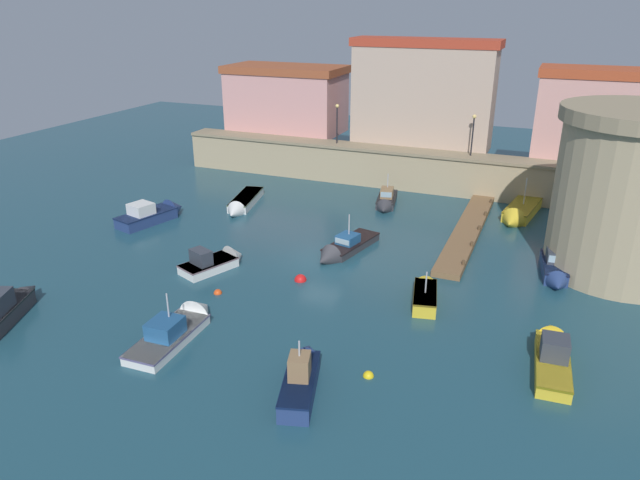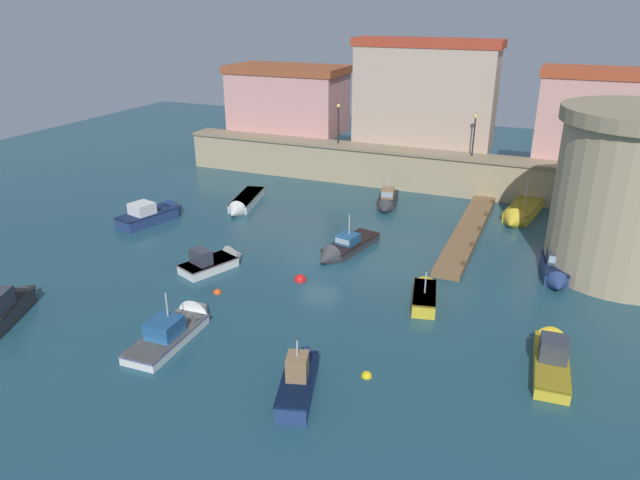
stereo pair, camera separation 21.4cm
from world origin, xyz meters
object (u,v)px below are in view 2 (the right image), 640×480
mooring_buoy_1 (217,293)px  moored_boat_6 (155,213)px  mooring_buoy_0 (300,280)px  moored_boat_2 (243,203)px  moored_boat_4 (555,270)px  moored_boat_9 (217,261)px  fortress_tower (634,194)px  moored_boat_5 (551,352)px  moored_boat_10 (9,306)px  moored_boat_1 (387,201)px  mooring_buoy_2 (367,376)px  moored_boat_3 (342,249)px  moored_boat_13 (180,325)px  moored_boat_0 (425,293)px  quay_lamp_0 (338,117)px  moored_boat_8 (300,375)px  quay_lamp_1 (475,129)px  moored_boat_7 (521,212)px

mooring_buoy_1 → moored_boat_6: bearing=141.8°
mooring_buoy_1 → mooring_buoy_0: bearing=42.2°
moored_boat_2 → moored_boat_4: moored_boat_4 is taller
moored_boat_9 → moored_boat_4: bearing=-49.4°
moored_boat_4 → fortress_tower: bearing=117.2°
moored_boat_4 → moored_boat_5: size_ratio=0.82×
moored_boat_5 → moored_boat_10: moored_boat_10 is taller
moored_boat_1 → moored_boat_5: bearing=25.5°
moored_boat_2 → mooring_buoy_2: size_ratio=13.99×
moored_boat_1 → moored_boat_2: bearing=-76.3°
moored_boat_3 → moored_boat_13: size_ratio=1.01×
moored_boat_5 → moored_boat_9: 19.68m
moored_boat_0 → mooring_buoy_0: 7.33m
moored_boat_1 → moored_boat_5: moored_boat_1 is taller
moored_boat_10 → quay_lamp_0: bearing=-34.2°
moored_boat_3 → moored_boat_8: (3.35, -13.85, 0.23)m
moored_boat_4 → moored_boat_13: 21.69m
quay_lamp_0 → moored_boat_2: quay_lamp_0 is taller
fortress_tower → moored_boat_10: (-29.35, -18.22, -4.37)m
moored_boat_8 → moored_boat_10: moored_boat_8 is taller
moored_boat_8 → moored_boat_3: bearing=-2.7°
quay_lamp_1 → moored_boat_8: bearing=-94.0°
moored_boat_10 → mooring_buoy_2: 18.89m
moored_boat_0 → moored_boat_5: bearing=-129.8°
mooring_buoy_0 → moored_boat_1: bearing=86.8°
moored_boat_10 → moored_boat_13: (9.00, 2.18, -0.24)m
moored_boat_13 → mooring_buoy_1: (-0.52, 4.28, -0.37)m
moored_boat_0 → mooring_buoy_1: moored_boat_0 is taller
quay_lamp_1 → moored_boat_1: size_ratio=0.67×
moored_boat_3 → mooring_buoy_1: 9.08m
quay_lamp_0 → moored_boat_6: size_ratio=0.60×
moored_boat_13 → mooring_buoy_1: moored_boat_13 is taller
quay_lamp_0 → moored_boat_0: bearing=-57.2°
moored_boat_3 → moored_boat_5: bearing=72.3°
moored_boat_5 → moored_boat_10: 26.91m
quay_lamp_0 → mooring_buoy_1: size_ratio=7.42×
moored_boat_7 → mooring_buoy_1: 24.32m
moored_boat_3 → mooring_buoy_0: (-0.88, -4.60, -0.34)m
moored_boat_1 → moored_boat_6: 17.93m
moored_boat_8 → quay_lamp_1: bearing=-20.3°
quay_lamp_0 → moored_boat_3: 17.85m
moored_boat_0 → moored_boat_13: (-10.40, -7.99, -0.04)m
fortress_tower → mooring_buoy_1: size_ratio=21.02×
fortress_tower → moored_boat_7: fortress_tower is taller
quay_lamp_1 → moored_boat_1: quay_lamp_1 is taller
moored_boat_0 → moored_boat_5: size_ratio=0.71×
moored_boat_4 → moored_boat_2: bearing=-106.6°
fortress_tower → moored_boat_9: fortress_tower is taller
fortress_tower → moored_boat_10: 34.82m
mooring_buoy_1 → moored_boat_3: bearing=60.3°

